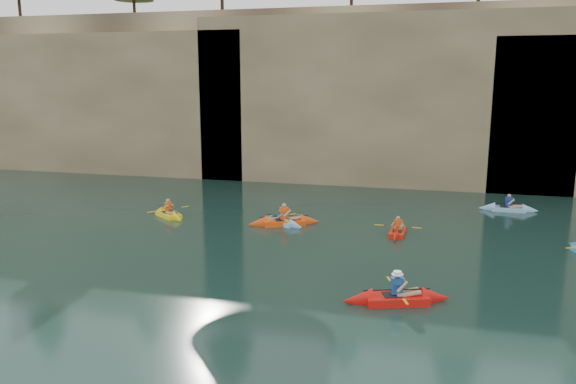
% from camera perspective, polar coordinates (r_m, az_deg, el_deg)
% --- Properties ---
extents(ground, '(160.00, 160.00, 0.00)m').
position_cam_1_polar(ground, '(17.33, -6.34, -12.46)').
color(ground, black).
rests_on(ground, ground).
extents(cliff, '(70.00, 16.00, 12.00)m').
position_cam_1_polar(cliff, '(45.13, 7.48, 10.13)').
color(cliff, tan).
rests_on(cliff, ground).
extents(cliff_slab_west, '(26.00, 2.40, 10.56)m').
position_cam_1_polar(cliff_slab_west, '(45.43, -20.11, 8.64)').
color(cliff_slab_west, tan).
rests_on(cliff_slab_west, ground).
extents(cliff_slab_center, '(24.00, 2.40, 11.40)m').
position_cam_1_polar(cliff_slab_center, '(37.56, 9.05, 9.37)').
color(cliff_slab_center, tan).
rests_on(cliff_slab_center, ground).
extents(sea_cave_west, '(4.50, 1.00, 4.00)m').
position_cam_1_polar(sea_cave_west, '(44.03, -18.15, 4.40)').
color(sea_cave_west, black).
rests_on(sea_cave_west, ground).
extents(sea_cave_center, '(3.50, 1.00, 3.20)m').
position_cam_1_polar(sea_cave_center, '(38.36, -0.21, 3.40)').
color(sea_cave_center, black).
rests_on(sea_cave_center, ground).
extents(sea_cave_east, '(5.00, 1.00, 4.50)m').
position_cam_1_polar(sea_cave_east, '(37.23, 21.13, 3.38)').
color(sea_cave_east, black).
rests_on(sea_cave_east, ground).
extents(main_kayaker, '(3.56, 2.26, 1.30)m').
position_cam_1_polar(main_kayaker, '(18.44, 10.96, -10.51)').
color(main_kayaker, red).
rests_on(main_kayaker, ground).
extents(kayaker_orange, '(3.53, 2.41, 1.34)m').
position_cam_1_polar(kayaker_orange, '(27.28, -0.40, -3.04)').
color(kayaker_orange, '#FF4E10').
rests_on(kayaker_orange, ground).
extents(kayaker_ltblue_near, '(2.65, 1.90, 1.04)m').
position_cam_1_polar(kayaker_ltblue_near, '(27.38, -0.67, -3.06)').
color(kayaker_ltblue_near, '#96CBFA').
rests_on(kayaker_ltblue_near, ground).
extents(kayaker_red_far, '(2.13, 2.93, 1.06)m').
position_cam_1_polar(kayaker_red_far, '(26.18, 11.07, -3.96)').
color(kayaker_red_far, red).
rests_on(kayaker_red_far, ground).
extents(kayaker_yellow, '(2.70, 2.30, 1.17)m').
position_cam_1_polar(kayaker_yellow, '(29.53, -12.05, -2.20)').
color(kayaker_yellow, yellow).
rests_on(kayaker_yellow, ground).
extents(kayaker_ltblue_mid, '(3.04, 2.29, 1.16)m').
position_cam_1_polar(kayaker_ltblue_mid, '(32.37, 21.47, -1.56)').
color(kayaker_ltblue_mid, '#8BBEE8').
rests_on(kayaker_ltblue_mid, ground).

